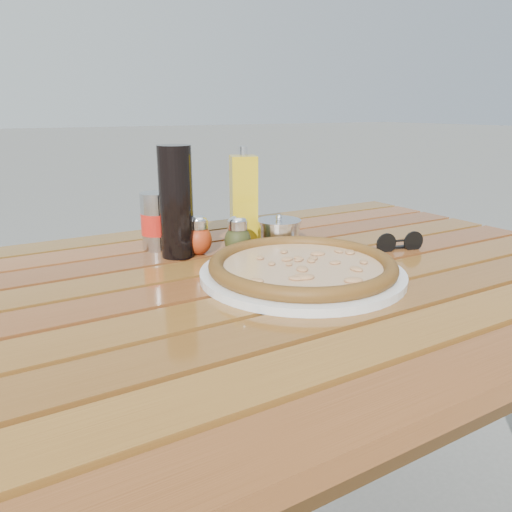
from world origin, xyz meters
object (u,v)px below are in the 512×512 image
pepper_shaker (199,236)px  parmesan_tin (279,233)px  table (262,314)px  pizza (302,265)px  olive_oil_cruet (244,199)px  plate (302,274)px  dark_bottle (176,202)px  sunglasses (399,243)px  oregano_shaker (238,237)px  soda_can (157,222)px

pepper_shaker → parmesan_tin: (0.17, -0.04, -0.01)m
table → pizza: 0.12m
pepper_shaker → olive_oil_cruet: 0.15m
plate → olive_oil_cruet: bearing=82.8°
pepper_shaker → dark_bottle: bearing=168.9°
plate → pepper_shaker: size_ratio=4.39×
plate → pizza: bearing=56.3°
pizza → sunglasses: size_ratio=4.11×
oregano_shaker → dark_bottle: bearing=152.9°
dark_bottle → oregano_shaker: bearing=-27.1°
dark_bottle → olive_oil_cruet: size_ratio=1.05×
table → pizza: size_ratio=3.07×
plate → pizza: pizza is taller
sunglasses → olive_oil_cruet: bearing=151.3°
olive_oil_cruet → sunglasses: size_ratio=1.89×
pizza → parmesan_tin: (0.08, 0.19, 0.01)m
pizza → table: bearing=137.5°
plate → olive_oil_cruet: (0.03, 0.27, 0.09)m
oregano_shaker → parmesan_tin: (0.11, 0.01, -0.01)m
pizza → pepper_shaker: pepper_shaker is taller
soda_can → sunglasses: soda_can is taller
plate → sunglasses: 0.28m
dark_bottle → sunglasses: bearing=-25.7°
oregano_shaker → dark_bottle: 0.14m
pepper_shaker → sunglasses: pepper_shaker is taller
olive_oil_cruet → sunglasses: bearing=-43.6°
plate → oregano_shaker: (-0.03, 0.18, 0.03)m
pizza → pepper_shaker: bearing=112.4°
dark_bottle → table: bearing=-66.3°
table → olive_oil_cruet: olive_oil_cruet is taller
pizza → sunglasses: bearing=7.9°
dark_bottle → olive_oil_cruet: bearing=10.9°
dark_bottle → parmesan_tin: 0.23m
pepper_shaker → soda_can: soda_can is taller
table → oregano_shaker: (0.02, 0.13, 0.11)m
pizza → soda_can: 0.35m
soda_can → dark_bottle: bearing=-77.6°
pepper_shaker → parmesan_tin: size_ratio=0.73×
pepper_shaker → soda_can: size_ratio=0.68×
parmesan_tin → sunglasses: 0.25m
soda_can → olive_oil_cruet: olive_oil_cruet is taller
pepper_shaker → oregano_shaker: bearing=-35.6°
table → soda_can: size_ratio=11.67×
table → oregano_shaker: bearing=79.8°
sunglasses → parmesan_tin: bearing=157.1°
pizza → soda_can: bearing=116.2°
parmesan_tin → pizza: bearing=-111.7°
pizza → pepper_shaker: (-0.09, 0.23, 0.02)m
sunglasses → table: bearing=-167.0°
dark_bottle → sunglasses: size_ratio=1.98×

